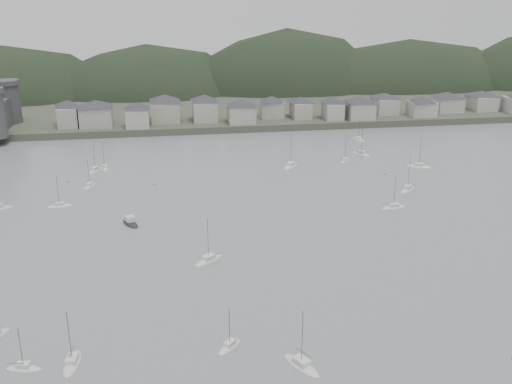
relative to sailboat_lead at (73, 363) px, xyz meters
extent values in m
plane|color=slate|center=(42.37, -9.17, -0.18)|extent=(900.00, 900.00, 0.00)
cube|color=#383D2D|center=(42.37, 285.83, 1.32)|extent=(900.00, 250.00, 3.00)
ellipsoid|color=black|center=(-68.50, 262.77, -10.32)|extent=(138.98, 92.48, 81.13)
ellipsoid|color=black|center=(10.07, 263.69, -10.14)|extent=(132.08, 90.41, 79.74)
ellipsoid|color=black|center=(93.02, 263.76, -12.85)|extent=(133.88, 88.37, 101.41)
ellipsoid|color=black|center=(168.32, 258.74, -10.49)|extent=(165.81, 81.78, 82.55)
cylinder|color=#363639|center=(-49.63, 184.83, 11.32)|extent=(10.00, 10.00, 17.00)
cube|color=#363639|center=(-49.63, 170.83, 8.82)|extent=(3.50, 30.00, 12.00)
cube|color=gray|center=(-22.63, 172.79, 7.12)|extent=(8.34, 12.91, 8.59)
pyramid|color=#2B2B30|center=(-22.63, 172.79, 12.91)|extent=(15.78, 15.78, 3.01)
cube|color=gray|center=(-10.95, 172.15, 7.00)|extent=(13.68, 13.35, 8.36)
pyramid|color=#2B2B30|center=(-10.95, 172.15, 12.64)|extent=(20.07, 20.07, 2.93)
cube|color=#9D9B94|center=(6.79, 166.85, 6.86)|extent=(9.78, 10.20, 8.08)
pyramid|color=#2B2B30|center=(6.79, 166.85, 12.31)|extent=(14.83, 14.83, 2.83)
cube|color=gray|center=(18.86, 176.48, 7.37)|extent=(12.59, 13.33, 9.09)
pyramid|color=#2B2B30|center=(18.86, 176.48, 13.51)|extent=(19.24, 19.24, 3.18)
cube|color=#9D9B94|center=(36.62, 174.93, 7.26)|extent=(10.74, 12.17, 8.87)
pyramid|color=#2B2B30|center=(36.62, 174.93, 13.24)|extent=(17.01, 17.01, 3.10)
cube|color=gray|center=(52.29, 168.36, 6.67)|extent=(11.63, 12.09, 7.69)
pyramid|color=#2B2B30|center=(52.29, 168.36, 11.86)|extent=(17.61, 17.61, 2.69)
cube|color=gray|center=(67.62, 177.02, 6.54)|extent=(10.37, 9.35, 7.44)
pyramid|color=#2B2B30|center=(67.62, 177.02, 11.56)|extent=(14.65, 14.65, 2.60)
cube|color=gray|center=(81.00, 174.62, 6.43)|extent=(8.24, 12.20, 7.22)
pyramid|color=#2B2B30|center=(81.00, 174.62, 11.31)|extent=(15.17, 15.17, 2.53)
cube|color=#9D9B94|center=(94.86, 169.38, 6.55)|extent=(8.06, 10.91, 7.46)
pyramid|color=#2B2B30|center=(94.86, 169.38, 11.59)|extent=(14.08, 14.08, 2.61)
cube|color=gray|center=(107.18, 167.89, 6.65)|extent=(11.73, 11.78, 7.66)
pyramid|color=#2B2B30|center=(107.18, 167.89, 11.83)|extent=(17.46, 17.46, 2.68)
cube|color=#9D9B94|center=(123.00, 177.74, 6.49)|extent=(10.19, 13.02, 7.33)
pyramid|color=#2B2B30|center=(123.00, 177.74, 11.44)|extent=(17.23, 17.23, 2.57)
cube|color=#9D9B94|center=(137.92, 168.89, 6.26)|extent=(11.70, 9.81, 6.88)
pyramid|color=#2B2B30|center=(137.92, 168.89, 10.90)|extent=(15.97, 15.97, 2.41)
cube|color=#9D9B94|center=(154.77, 177.74, 6.32)|extent=(12.83, 12.48, 7.00)
pyramid|color=#2B2B30|center=(154.77, 177.74, 11.05)|extent=(18.79, 18.79, 2.45)
cube|color=#9D9B94|center=(173.10, 178.25, 6.31)|extent=(11.07, 13.50, 6.97)
pyramid|color=#2B2B30|center=(173.10, 178.25, 11.01)|extent=(18.25, 18.25, 2.44)
ellipsoid|color=silver|center=(0.00, 0.00, -0.13)|extent=(3.60, 8.26, 1.60)
cube|color=silver|center=(0.00, 0.00, 0.97)|extent=(2.11, 3.00, 0.70)
cylinder|color=#3F3F42|center=(0.00, 0.00, 5.01)|extent=(0.12, 0.12, 9.98)
cylinder|color=#3F3F42|center=(-0.19, 1.42, 1.52)|extent=(0.58, 3.57, 0.10)
ellipsoid|color=silver|center=(91.71, 119.04, -0.13)|extent=(6.98, 8.26, 1.65)
cube|color=silver|center=(91.71, 119.04, 1.00)|extent=(3.17, 3.41, 0.70)
cylinder|color=#3F3F42|center=(91.71, 119.04, 5.19)|extent=(0.12, 0.12, 10.34)
cylinder|color=#3F3F42|center=(90.84, 117.83, 1.55)|extent=(2.26, 3.08, 0.10)
ellipsoid|color=silver|center=(26.30, 36.08, -0.13)|extent=(8.25, 7.35, 1.68)
cube|color=silver|center=(26.30, 36.08, 1.01)|extent=(3.45, 3.28, 0.70)
cylinder|color=#3F3F42|center=(26.30, 36.08, 5.28)|extent=(0.12, 0.12, 10.51)
cylinder|color=#3F3F42|center=(27.48, 35.13, 1.56)|extent=(3.02, 2.44, 0.10)
ellipsoid|color=silver|center=(-3.68, 115.49, -0.13)|extent=(3.53, 7.70, 1.48)
cube|color=silver|center=(-3.68, 115.49, 0.91)|extent=(2.03, 2.82, 0.70)
cylinder|color=#3F3F42|center=(-3.68, 115.49, 4.66)|extent=(0.12, 0.12, 9.27)
cylinder|color=#3F3F42|center=(-3.90, 114.17, 1.46)|extent=(0.63, 3.31, 0.10)
ellipsoid|color=silver|center=(98.08, 140.83, -0.13)|extent=(4.49, 7.74, 1.47)
cube|color=silver|center=(98.08, 140.83, 0.91)|extent=(2.33, 2.95, 0.70)
cylinder|color=#3F3F42|center=(98.08, 140.83, 4.63)|extent=(0.12, 0.12, 9.22)
cylinder|color=#3F3F42|center=(98.48, 142.09, 1.46)|extent=(1.10, 3.19, 0.10)
ellipsoid|color=silver|center=(27.05, 0.58, -0.13)|extent=(5.78, 5.87, 1.25)
cube|color=silver|center=(27.05, 0.58, 0.80)|extent=(2.51, 2.52, 0.70)
cylinder|color=#3F3F42|center=(27.05, 0.58, 3.92)|extent=(0.12, 0.12, 7.80)
cylinder|color=#3F3F42|center=(27.84, -0.23, 1.35)|extent=(2.03, 2.08, 0.10)
ellipsoid|color=silver|center=(92.62, 76.79, -0.13)|extent=(8.37, 7.80, 1.74)
cube|color=silver|center=(92.62, 76.79, 1.04)|extent=(3.55, 3.44, 0.70)
cylinder|color=#3F3F42|center=(92.62, 76.79, 5.45)|extent=(0.12, 0.12, 10.86)
cylinder|color=#3F3F42|center=(93.80, 75.76, 1.59)|extent=(3.01, 2.65, 0.10)
ellipsoid|color=silver|center=(82.28, 62.38, -0.13)|extent=(8.32, 3.93, 1.60)
cube|color=silver|center=(82.28, 62.38, 0.97)|extent=(3.06, 2.22, 0.70)
cylinder|color=#3F3F42|center=(82.28, 62.38, 5.02)|extent=(0.12, 0.12, 9.99)
cylinder|color=#3F3F42|center=(80.87, 62.63, 1.52)|extent=(3.56, 0.73, 0.10)
ellipsoid|color=silver|center=(61.70, 107.80, -0.13)|extent=(8.14, 9.46, 1.91)
cube|color=silver|center=(61.70, 107.80, 1.13)|extent=(3.67, 3.93, 0.70)
cylinder|color=#3F3F42|center=(61.70, 107.80, 5.98)|extent=(0.12, 0.12, 11.91)
cylinder|color=#3F3F42|center=(60.68, 109.17, 1.68)|extent=(2.64, 3.50, 0.10)
ellipsoid|color=silver|center=(-13.63, 78.93, -0.13)|extent=(7.54, 3.26, 1.46)
cube|color=silver|center=(-13.63, 78.93, 0.90)|extent=(2.74, 1.92, 0.70)
cylinder|color=#3F3F42|center=(-13.63, 78.93, 4.58)|extent=(0.12, 0.12, 9.12)
cylinder|color=#3F3F42|center=(-14.94, 79.10, 1.45)|extent=(3.27, 0.53, 0.10)
ellipsoid|color=silver|center=(-7.90, -0.26, -0.13)|extent=(6.44, 3.17, 1.23)
cube|color=silver|center=(-7.90, -0.26, 0.79)|extent=(2.39, 1.76, 0.70)
cylinder|color=#3F3F42|center=(-7.90, -0.26, 3.88)|extent=(0.12, 0.12, 7.72)
cylinder|color=#3F3F42|center=(-8.99, -0.48, 1.34)|extent=(2.74, 0.65, 0.10)
ellipsoid|color=silver|center=(-6.80, 96.42, -0.13)|extent=(4.43, 7.23, 1.38)
cube|color=silver|center=(-6.80, 96.42, 0.86)|extent=(2.25, 2.78, 0.70)
cylinder|color=#3F3F42|center=(-6.80, 96.42, 4.33)|extent=(0.12, 0.12, 8.61)
cylinder|color=#3F3F42|center=(-7.22, 97.58, 1.41)|extent=(1.16, 2.95, 0.10)
cylinder|color=#3F3F42|center=(-29.40, 79.21, 1.51)|extent=(3.34, 1.28, 0.10)
ellipsoid|color=silver|center=(38.40, -6.90, -0.13)|extent=(6.49, 8.62, 1.68)
cube|color=silver|center=(38.40, -6.90, 1.01)|extent=(3.06, 3.47, 0.70)
cylinder|color=#3F3F42|center=(38.40, -6.90, 5.27)|extent=(0.12, 0.12, 10.49)
cylinder|color=#3F3F42|center=(39.15, -5.58, 1.56)|extent=(1.96, 3.33, 0.10)
ellipsoid|color=silver|center=(-6.62, 113.56, -0.13)|extent=(5.55, 8.05, 1.55)
cube|color=silver|center=(-6.62, 113.56, 0.95)|extent=(2.70, 3.18, 0.70)
cylinder|color=#3F3F42|center=(-6.62, 113.56, 4.86)|extent=(0.12, 0.12, 9.67)
cylinder|color=#3F3F42|center=(-6.02, 112.30, 1.50)|extent=(1.58, 3.19, 0.10)
ellipsoid|color=silver|center=(82.77, 111.17, -0.13)|extent=(5.45, 6.04, 1.24)
cube|color=silver|center=(82.77, 111.17, 0.79)|extent=(2.43, 2.54, 0.70)
cylinder|color=#3F3F42|center=(82.77, 111.17, 3.89)|extent=(0.12, 0.12, 7.73)
cylinder|color=#3F3F42|center=(82.06, 112.03, 1.34)|extent=(1.84, 2.21, 0.10)
ellipsoid|color=silver|center=(106.49, 99.64, -0.13)|extent=(9.22, 6.54, 1.78)
cube|color=silver|center=(106.49, 99.64, 1.06)|extent=(3.66, 3.15, 0.70)
cylinder|color=#3F3F42|center=(106.49, 99.64, 5.58)|extent=(0.12, 0.12, 11.11)
cylinder|color=#3F3F42|center=(107.92, 100.36, 1.61)|extent=(3.62, 1.89, 0.10)
ellipsoid|color=black|center=(7.30, 62.23, -0.13)|extent=(5.90, 8.42, 1.75)
cube|color=silver|center=(7.30, 62.23, 1.40)|extent=(3.01, 3.09, 1.40)
cylinder|color=#3F3F42|center=(7.30, 62.23, 2.30)|extent=(0.10, 0.10, 1.20)
sphere|color=#B46F3C|center=(-14.37, 102.29, -0.03)|extent=(0.70, 0.70, 0.70)
sphere|color=#B46F3C|center=(91.84, 93.79, -0.03)|extent=(0.70, 0.70, 0.70)
sphere|color=#B46F3C|center=(13.69, 95.43, -0.03)|extent=(0.70, 0.70, 0.70)
camera|label=1|loc=(17.32, -89.03, 60.76)|focal=41.37mm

